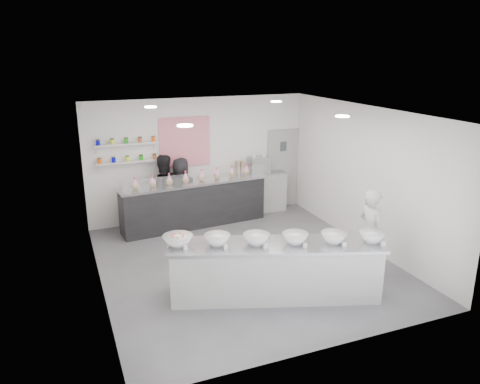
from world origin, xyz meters
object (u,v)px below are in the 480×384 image
at_px(back_bar, 194,204).
at_px(prep_counter, 275,270).
at_px(staff_right, 182,191).
at_px(woman_prep, 371,233).
at_px(staff_left, 163,191).
at_px(espresso_machine, 259,165).
at_px(espresso_ledge, 259,192).

bearing_deg(back_bar, prep_counter, -90.70).
bearing_deg(prep_counter, staff_right, 116.65).
height_order(woman_prep, staff_left, staff_left).
height_order(espresso_machine, woman_prep, woman_prep).
xyz_separation_m(espresso_ledge, woman_prep, (0.44, -4.07, 0.32)).
bearing_deg(staff_left, back_bar, 162.86).
xyz_separation_m(back_bar, staff_right, (-0.24, 0.25, 0.27)).
relative_size(prep_counter, woman_prep, 2.15).
bearing_deg(staff_left, woman_prep, 130.08).
bearing_deg(woman_prep, staff_right, 29.51).
xyz_separation_m(back_bar, staff_left, (-0.68, 0.25, 0.33)).
xyz_separation_m(back_bar, espresso_machine, (1.85, 0.38, 0.70)).
height_order(espresso_machine, staff_right, staff_right).
bearing_deg(staff_left, espresso_machine, -174.24).
bearing_deg(back_bar, espresso_machine, 6.19).
distance_m(prep_counter, staff_left, 4.18).
relative_size(espresso_ledge, staff_left, 0.80).
relative_size(back_bar, staff_right, 2.16).
bearing_deg(espresso_machine, staff_right, -176.56).
relative_size(woman_prep, staff_left, 0.96).
bearing_deg(woman_prep, espresso_ledge, 2.80).
height_order(woman_prep, staff_right, woman_prep).
height_order(prep_counter, staff_right, staff_right).
bearing_deg(espresso_ledge, prep_counter, -110.59).
height_order(back_bar, espresso_ledge, back_bar).
bearing_deg(staff_right, woman_prep, 146.37).
distance_m(prep_counter, back_bar, 3.81).
height_order(prep_counter, staff_left, staff_left).
bearing_deg(staff_left, prep_counter, 106.67).
xyz_separation_m(espresso_machine, staff_left, (-2.53, -0.13, -0.37)).
bearing_deg(espresso_machine, prep_counter, -110.27).
distance_m(prep_counter, woman_prep, 2.03).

